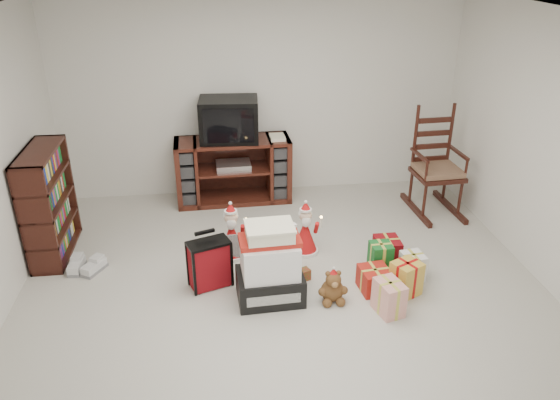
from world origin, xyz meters
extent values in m
cube|color=beige|center=(0.00, 0.00, -0.01)|extent=(5.00, 5.00, 0.01)
cube|color=white|center=(0.00, 0.00, 2.50)|extent=(5.00, 5.00, 0.01)
cube|color=silver|center=(0.00, 2.50, 1.25)|extent=(5.00, 0.01, 2.50)
cube|color=#4E2016|center=(-0.37, 2.22, 0.40)|extent=(1.43, 0.55, 0.81)
cube|color=#BBBBBD|center=(-0.37, 2.19, 0.48)|extent=(0.43, 0.32, 0.08)
cube|color=#34140E|center=(-2.31, 1.15, 0.58)|extent=(0.32, 0.95, 1.16)
cube|color=#34140E|center=(2.04, 1.60, 0.48)|extent=(0.56, 0.54, 0.05)
cube|color=#89684A|center=(2.04, 1.60, 0.54)|extent=(0.52, 0.50, 0.06)
cube|color=#34140E|center=(2.04, 1.83, 0.92)|extent=(0.45, 0.09, 0.82)
cube|color=#34140E|center=(2.04, 1.60, 0.03)|extent=(0.58, 0.91, 0.06)
cube|color=black|center=(-0.15, 0.04, 0.14)|extent=(0.62, 0.46, 0.27)
cube|color=white|center=(-0.15, 0.04, 0.44)|extent=(0.52, 0.41, 0.33)
cube|color=#A11C12|center=(-0.15, 0.04, 0.62)|extent=(0.56, 0.32, 0.05)
cube|color=beige|center=(-0.15, 0.04, 0.70)|extent=(0.42, 0.33, 0.11)
cube|color=maroon|center=(-0.69, 0.31, 0.24)|extent=(0.42, 0.31, 0.49)
cube|color=black|center=(-0.69, 0.40, 0.55)|extent=(0.19, 0.09, 0.03)
ellipsoid|color=brown|center=(0.42, -0.06, 0.11)|extent=(0.21, 0.18, 0.23)
sphere|color=brown|center=(0.42, -0.09, 0.24)|extent=(0.14, 0.14, 0.14)
cone|color=#B01214|center=(0.31, 0.81, 0.20)|extent=(0.28, 0.28, 0.40)
sphere|color=beige|center=(0.31, 0.81, 0.45)|extent=(0.13, 0.13, 0.13)
cone|color=#B01214|center=(0.31, 0.81, 0.55)|extent=(0.12, 0.12, 0.10)
cylinder|color=silver|center=(0.45, 0.71, 0.41)|extent=(0.02, 0.02, 0.12)
cone|color=#B01214|center=(-0.46, 0.83, 0.21)|extent=(0.29, 0.29, 0.41)
sphere|color=beige|center=(-0.46, 0.83, 0.46)|extent=(0.14, 0.14, 0.14)
cone|color=#B01214|center=(-0.46, 0.83, 0.57)|extent=(0.12, 0.12, 0.10)
cylinder|color=silver|center=(-0.31, 0.72, 0.42)|extent=(0.02, 0.02, 0.12)
cube|color=silver|center=(-2.04, 0.73, 0.05)|extent=(0.14, 0.29, 0.10)
cube|color=silver|center=(-1.85, 0.73, 0.05)|extent=(0.25, 0.31, 0.10)
cube|color=#A11C12|center=(0.84, 0.09, 0.13)|extent=(0.26, 0.26, 0.26)
cube|color=#1C7232|center=(1.03, 0.34, 0.13)|extent=(0.26, 0.26, 0.26)
cube|color=gold|center=(1.08, -0.05, 0.13)|extent=(0.26, 0.26, 0.26)
cube|color=white|center=(0.79, -0.25, 0.13)|extent=(0.26, 0.26, 0.26)
cube|color=white|center=(1.28, 0.14, 0.13)|extent=(0.26, 0.26, 0.26)
cube|color=maroon|center=(1.23, 0.54, 0.13)|extent=(0.26, 0.26, 0.26)
cube|color=black|center=(-0.40, 2.23, 1.06)|extent=(0.73, 0.54, 0.51)
cube|color=black|center=(-0.40, 1.97, 1.06)|extent=(0.59, 0.06, 0.41)
camera|label=1|loc=(-0.57, -4.13, 3.04)|focal=35.00mm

